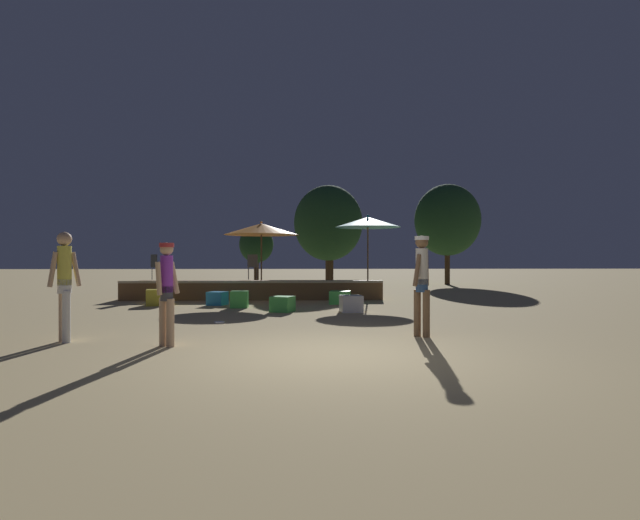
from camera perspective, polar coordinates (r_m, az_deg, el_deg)
ground_plane at (r=7.58m, az=1.45°, el=-10.75°), size 120.00×120.00×0.00m
wooden_deck at (r=18.26m, az=-7.46°, el=-3.38°), size 8.98×2.30×0.68m
patio_umbrella_0 at (r=17.31m, az=5.49°, el=4.32°), size 2.27×2.27×2.95m
patio_umbrella_1 at (r=17.29m, az=-6.72°, el=3.51°), size 2.57×2.57×2.72m
cube_seat_0 at (r=15.73m, az=2.31°, el=-4.30°), size 0.72×0.72×0.41m
cube_seat_1 at (r=13.50m, az=-4.31°, el=-5.04°), size 0.70×0.70×0.42m
cube_seat_2 at (r=15.70m, az=-11.65°, el=-4.32°), size 0.65×0.65×0.41m
cube_seat_3 at (r=14.76m, az=-9.20°, el=-4.46°), size 0.50×0.50×0.48m
cube_seat_4 at (r=13.41m, az=3.58°, el=-5.01°), size 0.62×0.62×0.44m
cube_seat_5 at (r=16.05m, az=-18.20°, el=-4.09°), size 0.72×0.72×0.49m
person_0 at (r=9.61m, az=-27.17°, el=-2.06°), size 0.46×0.43×1.89m
person_1 at (r=9.33m, az=11.56°, el=-2.06°), size 0.41×0.46×1.86m
person_2 at (r=8.52m, az=-17.12°, el=-3.09°), size 0.33×0.46×1.70m
bistro_chair_0 at (r=18.07m, az=-7.71°, el=-0.50°), size 0.40×0.40×0.90m
bistro_chair_1 at (r=18.63m, az=-18.25°, el=-0.49°), size 0.48×0.48×0.90m
frisbee_disc at (r=11.34m, az=-11.43°, el=-7.00°), size 0.24×0.24×0.03m
background_tree_0 at (r=24.95m, az=0.95°, el=4.23°), size 3.42×3.42×5.08m
background_tree_1 at (r=29.50m, az=-7.28°, el=1.77°), size 2.00×2.00×3.37m
background_tree_2 at (r=28.19m, az=14.35°, el=4.43°), size 3.55×3.55×5.49m
background_tree_3 at (r=26.16m, az=1.24°, el=4.21°), size 3.06×3.06×4.96m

